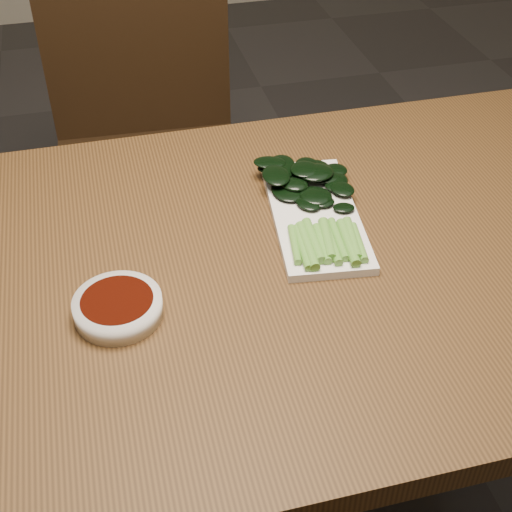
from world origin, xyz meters
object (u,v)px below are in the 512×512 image
gai_lan (309,195)px  table (240,298)px  sauce_bowl (118,307)px  chair_far (148,142)px  serving_plate (315,215)px

gai_lan → table: bearing=-142.7°
sauce_bowl → gai_lan: (0.32, 0.17, 0.01)m
chair_far → gai_lan: size_ratio=2.89×
chair_far → sauce_bowl: size_ratio=7.48×
table → chair_far: size_ratio=1.57×
chair_far → gai_lan: chair_far is taller
table → serving_plate: size_ratio=4.57×
chair_far → serving_plate: size_ratio=2.91×
sauce_bowl → serving_plate: 0.35m
sauce_bowl → serving_plate: (0.32, 0.14, -0.01)m
serving_plate → gai_lan: (0.00, 0.03, 0.02)m
serving_plate → gai_lan: gai_lan is taller
table → sauce_bowl: sauce_bowl is taller
sauce_bowl → serving_plate: size_ratio=0.39×
table → serving_plate: bearing=28.0°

